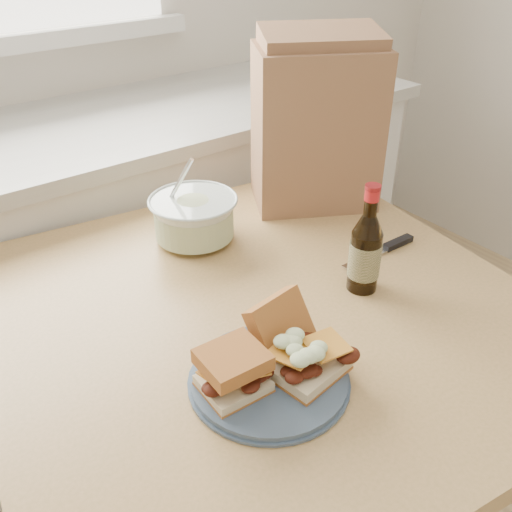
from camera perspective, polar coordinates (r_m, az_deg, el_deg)
cabinet_run at (r=1.86m, az=-19.62°, el=-2.56°), size 2.50×0.64×0.94m
dining_table at (r=1.15m, az=0.63°, el=-9.95°), size 1.12×1.12×0.82m
plate at (r=0.92m, az=1.30°, el=-12.15°), size 0.25×0.25×0.02m
sandwich_left at (r=0.87m, az=-2.31°, el=-11.37°), size 0.10×0.09×0.07m
sandwich_right at (r=0.92m, az=4.13°, el=-9.01°), size 0.13×0.17×0.10m
coleslaw_bowl at (r=1.27m, az=-6.21°, el=3.64°), size 0.20×0.20×0.20m
beer_bottle at (r=1.10m, az=10.88°, el=0.45°), size 0.06×0.06×0.22m
knife at (r=1.28m, az=13.23°, el=0.93°), size 0.20×0.02×0.01m
paper_bag at (r=1.39m, az=6.04°, el=12.58°), size 0.34×0.31×0.38m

